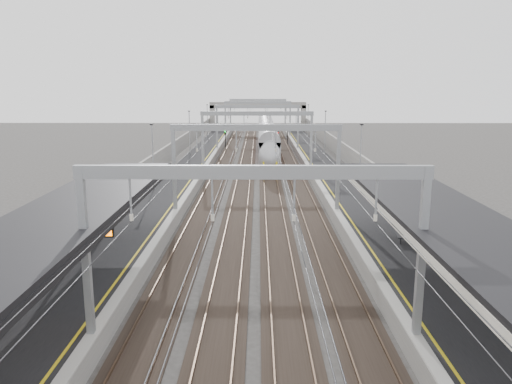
{
  "coord_description": "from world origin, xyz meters",
  "views": [
    {
      "loc": [
        0.2,
        -15.78,
        10.39
      ],
      "look_at": [
        0.0,
        20.99,
        2.59
      ],
      "focal_mm": 35.0,
      "sensor_mm": 36.0,
      "label": 1
    }
  ],
  "objects_px": {
    "signal_green": "(225,137)",
    "overbridge": "(258,109)",
    "train": "(267,140)",
    "bench": "(401,233)"
  },
  "relations": [
    {
      "from": "bench",
      "to": "signal_green",
      "type": "xyz_separation_m",
      "value": [
        -14.23,
        51.11,
        0.89
      ]
    },
    {
      "from": "signal_green",
      "to": "train",
      "type": "bearing_deg",
      "value": -18.75
    },
    {
      "from": "overbridge",
      "to": "train",
      "type": "bearing_deg",
      "value": -87.7
    },
    {
      "from": "overbridge",
      "to": "signal_green",
      "type": "xyz_separation_m",
      "value": [
        -5.2,
        -35.0,
        -2.89
      ]
    },
    {
      "from": "signal_green",
      "to": "overbridge",
      "type": "bearing_deg",
      "value": 81.55
    },
    {
      "from": "overbridge",
      "to": "signal_green",
      "type": "bearing_deg",
      "value": -98.45
    },
    {
      "from": "bench",
      "to": "overbridge",
      "type": "bearing_deg",
      "value": 95.99
    },
    {
      "from": "overbridge",
      "to": "train",
      "type": "xyz_separation_m",
      "value": [
        1.5,
        -37.28,
        -3.26
      ]
    },
    {
      "from": "train",
      "to": "bench",
      "type": "distance_m",
      "value": 49.42
    },
    {
      "from": "overbridge",
      "to": "signal_green",
      "type": "relative_size",
      "value": 6.33
    }
  ]
}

